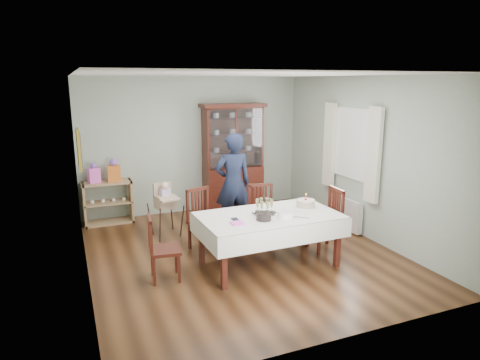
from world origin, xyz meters
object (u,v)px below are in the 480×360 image
china_cabinet (233,156)px  champagne_tray (264,209)px  chair_end_left (164,260)px  gift_bag_orange (114,171)px  chair_far_left (205,232)px  chair_far_right (262,225)px  sideboard (108,202)px  dining_table (269,240)px  woman (233,184)px  high_chair (166,215)px  gift_bag_pink (94,174)px  birthday_cake (306,204)px  chair_end_right (325,231)px

china_cabinet → champagne_tray: bearing=-102.3°
china_cabinet → chair_end_left: (-2.05, -2.69, -0.86)m
gift_bag_orange → chair_far_left: bearing=-59.2°
china_cabinet → chair_far_right: 2.13m
chair_far_right → sideboard: bearing=155.3°
sideboard → chair_end_left: chair_end_left is taller
gift_bag_orange → dining_table: bearing=-57.3°
china_cabinet → chair_far_left: size_ratio=2.25×
china_cabinet → sideboard: size_ratio=2.42×
chair_far_right → woman: size_ratio=0.54×
sideboard → chair_far_left: (1.27, -1.92, -0.11)m
chair_far_left → gift_bag_orange: 2.31m
high_chair → gift_bag_pink: gift_bag_pink is taller
chair_far_left → woman: size_ratio=0.55×
dining_table → high_chair: 2.07m
champagne_tray → birthday_cake: bearing=4.4°
dining_table → chair_far_left: bearing=126.6°
chair_end_left → chair_end_right: size_ratio=0.90×
birthday_cake → gift_bag_pink: bearing=136.3°
chair_far_left → chair_end_left: 1.15m
dining_table → birthday_cake: bearing=9.5°
dining_table → champagne_tray: size_ratio=5.73×
chair_far_right → birthday_cake: (0.37, -0.76, 0.54)m
dining_table → high_chair: high_chair is taller
china_cabinet → chair_end_left: size_ratio=2.45×
chair_far_left → woman: (0.70, 0.56, 0.59)m
sideboard → high_chair: (0.85, -1.08, -0.03)m
chair_end_left → gift_bag_pink: (-0.66, 2.69, 0.70)m
chair_end_right → gift_bag_orange: size_ratio=2.32×
dining_table → sideboard: (-1.95, 2.83, 0.02)m
chair_end_left → woman: bearing=-41.6°
sideboard → gift_bag_orange: size_ratio=2.13×
gift_bag_pink → chair_end_right: bearing=-38.8°
woman → gift_bag_orange: (-1.83, 1.33, 0.11)m
chair_end_left → chair_far_right: bearing=-60.6°
sideboard → woman: 2.44m
chair_far_left → birthday_cake: birthday_cake is taller
woman → high_chair: size_ratio=1.85×
dining_table → sideboard: bearing=124.6°
dining_table → gift_bag_orange: size_ratio=4.79×
dining_table → champagne_tray: champagne_tray is taller
china_cabinet → woman: bearing=-111.5°
high_chair → birthday_cake: (1.77, -1.64, 0.45)m
sideboard → gift_bag_orange: 0.61m
chair_end_right → gift_bag_orange: (-2.89, 2.61, 0.70)m
champagne_tray → birthday_cake: birthday_cake is taller
sideboard → chair_end_left: (0.45, -2.71, -0.14)m
high_chair → woman: bearing=-25.8°
chair_end_right → birthday_cake: (-0.42, -0.09, 0.53)m
woman → chair_far_left: bearing=41.9°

